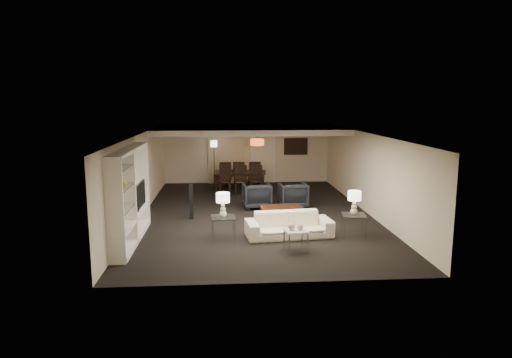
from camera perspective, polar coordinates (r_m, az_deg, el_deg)
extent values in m
plane|color=black|center=(14.32, 0.00, -4.34)|extent=(11.00, 11.00, 0.00)
cube|color=silver|center=(13.92, 0.00, 5.69)|extent=(7.00, 11.00, 0.02)
cube|color=beige|center=(19.51, -1.16, 3.19)|extent=(7.00, 0.02, 2.50)
cube|color=beige|center=(8.71, 2.61, -5.20)|extent=(7.00, 0.02, 2.50)
cube|color=beige|center=(14.25, -14.18, 0.42)|extent=(0.02, 11.00, 2.50)
cube|color=beige|center=(14.74, 13.71, 0.74)|extent=(0.02, 11.00, 2.50)
cube|color=silver|center=(17.41, -0.83, 6.19)|extent=(7.00, 4.00, 0.20)
cube|color=beige|center=(19.41, -3.81, 2.99)|extent=(1.50, 0.12, 2.40)
cube|color=silver|center=(19.55, 0.90, 2.61)|extent=(0.90, 0.05, 2.10)
cube|color=#142D38|center=(19.65, 4.98, 4.08)|extent=(0.95, 0.04, 0.65)
cylinder|color=#D8591E|center=(17.47, 0.16, 4.62)|extent=(0.52, 0.52, 0.24)
imported|color=beige|center=(11.88, 4.15, -5.74)|extent=(2.29, 1.11, 0.65)
imported|color=black|center=(14.99, 0.08, -2.09)|extent=(0.96, 0.98, 0.82)
imported|color=black|center=(15.12, 4.62, -2.01)|extent=(0.95, 0.97, 0.82)
sphere|color=tan|center=(10.75, 4.48, -5.96)|extent=(0.16, 0.16, 0.16)
sphere|color=tan|center=(10.79, 5.53, -5.98)|extent=(0.14, 0.14, 0.14)
imported|color=black|center=(12.26, -14.77, -1.96)|extent=(1.11, 0.15, 0.64)
imported|color=#2A30B6|center=(10.49, -16.78, -3.59)|extent=(0.17, 0.17, 0.18)
imported|color=gold|center=(10.98, -16.21, -0.34)|extent=(0.16, 0.16, 0.16)
cube|color=black|center=(13.71, -8.11, -2.81)|extent=(0.13, 0.13, 1.06)
imported|color=black|center=(18.01, -2.01, -0.25)|extent=(2.10, 1.28, 0.71)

